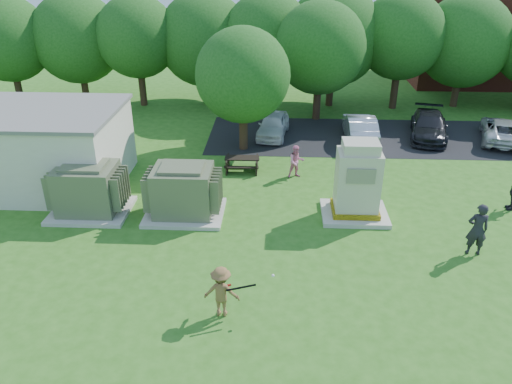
# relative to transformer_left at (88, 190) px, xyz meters

# --- Properties ---
(ground) EXTENTS (120.00, 120.00, 0.00)m
(ground) POSITION_rel_transformer_left_xyz_m (6.50, -4.50, -0.97)
(ground) COLOR #2D6619
(ground) RESTS_ON ground
(service_building) EXTENTS (10.00, 5.00, 3.20)m
(service_building) POSITION_rel_transformer_left_xyz_m (-4.50, 2.50, 0.63)
(service_building) COLOR beige
(service_building) RESTS_ON ground
(parking_strip) EXTENTS (20.00, 6.00, 0.01)m
(parking_strip) POSITION_rel_transformer_left_xyz_m (13.50, 9.00, -0.96)
(parking_strip) COLOR #232326
(parking_strip) RESTS_ON ground
(transformer_left) EXTENTS (3.00, 2.40, 2.07)m
(transformer_left) POSITION_rel_transformer_left_xyz_m (0.00, 0.00, 0.00)
(transformer_left) COLOR beige
(transformer_left) RESTS_ON ground
(transformer_right) EXTENTS (3.00, 2.40, 2.07)m
(transformer_right) POSITION_rel_transformer_left_xyz_m (3.70, 0.00, 0.00)
(transformer_right) COLOR beige
(transformer_right) RESTS_ON ground
(generator_cabinet) EXTENTS (2.52, 2.06, 3.07)m
(generator_cabinet) POSITION_rel_transformer_left_xyz_m (10.29, 0.24, 0.37)
(generator_cabinet) COLOR beige
(generator_cabinet) RESTS_ON ground
(picnic_table) EXTENTS (1.56, 1.17, 0.67)m
(picnic_table) POSITION_rel_transformer_left_xyz_m (5.63, 4.24, -0.55)
(picnic_table) COLOR black
(picnic_table) RESTS_ON ground
(batter) EXTENTS (1.06, 0.66, 1.57)m
(batter) POSITION_rel_transformer_left_xyz_m (5.78, -5.71, -0.18)
(batter) COLOR brown
(batter) RESTS_ON ground
(person_by_generator) EXTENTS (0.73, 0.51, 1.91)m
(person_by_generator) POSITION_rel_transformer_left_xyz_m (13.98, -2.23, -0.02)
(person_by_generator) COLOR black
(person_by_generator) RESTS_ON ground
(person_at_picnic) EXTENTS (0.86, 0.75, 1.50)m
(person_at_picnic) POSITION_rel_transformer_left_xyz_m (8.10, 3.68, -0.22)
(person_at_picnic) COLOR pink
(person_at_picnic) RESTS_ON ground
(car_white) EXTENTS (1.95, 3.82, 1.25)m
(car_white) POSITION_rel_transformer_left_xyz_m (6.98, 8.95, -0.35)
(car_white) COLOR white
(car_white) RESTS_ON ground
(car_silver_a) EXTENTS (1.50, 4.23, 1.39)m
(car_silver_a) POSITION_rel_transformer_left_xyz_m (11.58, 8.54, -0.28)
(car_silver_a) COLOR #B9B9BE
(car_silver_a) RESTS_ON ground
(car_dark) EXTENTS (2.75, 4.76, 1.30)m
(car_dark) POSITION_rel_transformer_left_xyz_m (15.36, 9.14, -0.32)
(car_dark) COLOR black
(car_dark) RESTS_ON ground
(car_silver_b) EXTENTS (3.20, 4.74, 1.21)m
(car_silver_b) POSITION_rel_transformer_left_xyz_m (19.12, 8.78, -0.37)
(car_silver_b) COLOR silver
(car_silver_b) RESTS_ON ground
(batting_equipment) EXTENTS (1.42, 0.48, 0.32)m
(batting_equipment) POSITION_rel_transformer_left_xyz_m (6.41, -5.76, 0.10)
(batting_equipment) COLOR black
(batting_equipment) RESTS_ON ground
(tree_row) EXTENTS (41.30, 13.30, 7.30)m
(tree_row) POSITION_rel_transformer_left_xyz_m (8.25, 14.00, 3.18)
(tree_row) COLOR #47301E
(tree_row) RESTS_ON ground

